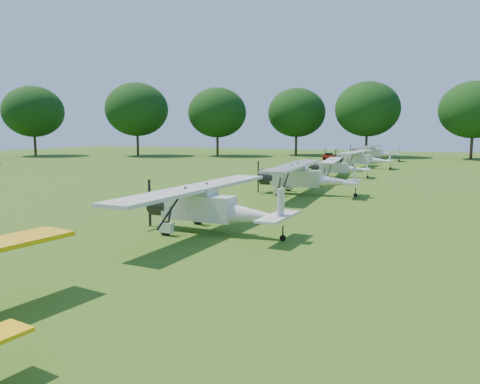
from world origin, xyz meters
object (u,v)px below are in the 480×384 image
(aircraft_6, at_px, (361,158))
(aircraft_7, at_px, (373,152))
(aircraft_5, at_px, (337,166))
(aircraft_3, at_px, (209,204))
(aircraft_4, at_px, (303,176))
(golf_cart, at_px, (330,156))

(aircraft_6, height_order, aircraft_7, aircraft_7)
(aircraft_5, bearing_deg, aircraft_3, -96.98)
(aircraft_3, relative_size, aircraft_4, 0.97)
(aircraft_7, bearing_deg, aircraft_6, -86.81)
(aircraft_3, xyz_separation_m, golf_cart, (-6.74, 52.10, -0.71))
(aircraft_5, bearing_deg, aircraft_7, 83.40)
(aircraft_6, height_order, golf_cart, aircraft_6)
(aircraft_3, bearing_deg, golf_cart, 99.40)
(aircraft_3, distance_m, aircraft_6, 39.52)
(aircraft_3, xyz_separation_m, aircraft_5, (-0.23, 27.66, -0.26))
(aircraft_7, bearing_deg, aircraft_4, -88.23)
(aircraft_4, relative_size, aircraft_7, 1.01)
(aircraft_4, relative_size, aircraft_6, 1.07)
(aircraft_6, bearing_deg, golf_cart, 122.53)
(aircraft_5, distance_m, golf_cart, 25.30)
(aircraft_4, bearing_deg, aircraft_5, 88.23)
(aircraft_3, relative_size, golf_cart, 5.09)
(aircraft_7, relative_size, golf_cart, 5.18)
(aircraft_3, height_order, aircraft_5, aircraft_3)
(aircraft_3, distance_m, golf_cart, 52.54)
(aircraft_7, bearing_deg, golf_cart, -165.04)
(aircraft_5, relative_size, aircraft_6, 0.85)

